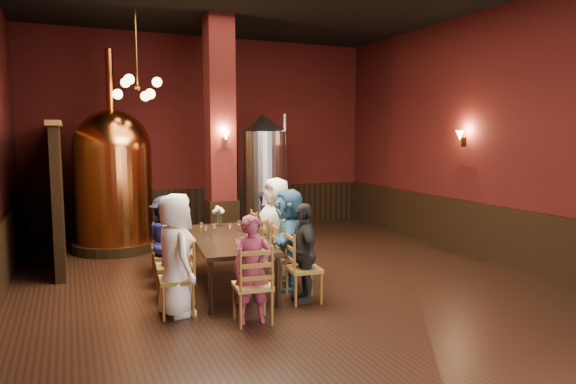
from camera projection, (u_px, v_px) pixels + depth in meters
name	position (u px, v px, depth m)	size (l,w,h in m)	color
room	(293.00, 136.00, 7.44)	(10.00, 10.02, 4.50)	black
wainscot_right	(495.00, 233.00, 9.19)	(0.08, 9.90, 1.00)	black
wainscot_back	(209.00, 209.00, 12.17)	(7.90, 0.08, 1.00)	black
column	(220.00, 135.00, 9.88)	(0.58, 0.58, 4.50)	#41100D
partition	(59.00, 194.00, 9.23)	(0.22, 3.50, 2.40)	black
pendant_cluster	(138.00, 88.00, 9.29)	(0.90, 0.90, 1.70)	#A57226
sconce_wall	(464.00, 138.00, 9.71)	(0.20, 0.20, 0.36)	black
sconce_column	(224.00, 138.00, 9.61)	(0.20, 0.20, 0.36)	black
dining_table	(228.00, 241.00, 7.62)	(1.23, 2.49, 0.75)	black
chair_0	(176.00, 279.00, 6.45)	(0.46, 0.46, 0.92)	#905C24
person_0	(176.00, 255.00, 6.41)	(0.75, 0.49, 1.54)	white
chair_1	(172.00, 266.00, 7.08)	(0.46, 0.46, 0.92)	#905C24
person_1	(171.00, 253.00, 7.06)	(0.47, 0.31, 1.29)	#C64322
chair_2	(168.00, 255.00, 7.71)	(0.46, 0.46, 0.92)	#905C24
person_2	(168.00, 242.00, 7.69)	(0.64, 0.31, 1.31)	#2C3295
chair_3	(165.00, 246.00, 8.34)	(0.46, 0.46, 0.92)	#905C24
person_3	(164.00, 235.00, 8.32)	(0.83, 0.48, 1.28)	black
chair_4	(304.00, 268.00, 6.96)	(0.46, 0.46, 0.92)	#905C24
person_4	(304.00, 253.00, 6.93)	(0.79, 0.33, 1.35)	black
chair_5	(289.00, 257.00, 7.59)	(0.46, 0.46, 0.92)	#905C24
person_5	(289.00, 239.00, 7.56)	(1.37, 0.44, 1.48)	#2B5B81
chair_6	(276.00, 248.00, 8.22)	(0.46, 0.46, 0.92)	#905C24
person_6	(276.00, 227.00, 8.18)	(0.78, 0.50, 1.59)	silver
chair_7	(266.00, 240.00, 8.85)	(0.46, 0.46, 0.92)	#905C24
person_7	(265.00, 228.00, 8.83)	(0.64, 0.31, 1.31)	black
chair_8	(253.00, 285.00, 6.18)	(0.46, 0.46, 0.92)	#905C24
person_8	(252.00, 269.00, 6.16)	(0.48, 0.31, 1.31)	#852C47
copper_kettle	(114.00, 178.00, 9.98)	(1.64, 1.64, 3.87)	black
steel_vessel	(263.00, 176.00, 11.43)	(1.29, 1.29, 2.70)	#B2B2B7
rose_vase	(219.00, 213.00, 8.53)	(0.20, 0.20, 0.34)	white
wine_glass_0	(250.00, 238.00, 7.11)	(0.07, 0.07, 0.17)	white
wine_glass_1	(239.00, 226.00, 8.06)	(0.07, 0.07, 0.17)	white
wine_glass_2	(201.00, 228.00, 7.87)	(0.07, 0.07, 0.17)	white
wine_glass_3	(230.00, 230.00, 7.75)	(0.07, 0.07, 0.17)	white
wine_glass_4	(237.00, 245.00, 6.68)	(0.07, 0.07, 0.17)	white
wine_glass_5	(214.00, 230.00, 7.76)	(0.07, 0.07, 0.17)	white
wine_glass_6	(206.00, 231.00, 7.61)	(0.07, 0.07, 0.17)	white
wine_glass_7	(248.00, 237.00, 7.20)	(0.07, 0.07, 0.17)	white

